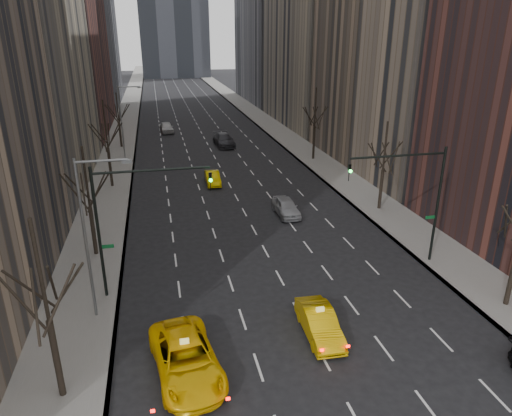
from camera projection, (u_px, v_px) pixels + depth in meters
sidewalk_left at (126, 124)px, 80.07m from camera, size 4.50×320.00×0.15m
sidewalk_right at (261, 119)px, 85.02m from camera, size 4.50×320.00×0.15m
tree_lw_a at (49, 322)px, 18.57m from camera, size 3.36×3.50×8.28m
tree_lw_b at (90, 207)px, 31.40m from camera, size 3.36×3.50×7.82m
tree_lw_c at (108, 149)px, 45.88m from camera, size 3.36×3.50×8.74m
tree_lw_d at (119, 122)px, 62.46m from camera, size 3.36×3.50×7.36m
tree_rw_b at (383, 170)px, 39.89m from camera, size 3.36×3.50×7.82m
tree_rw_c at (315, 128)px, 56.19m from camera, size 3.36×3.50×8.74m
traffic_mast_left at (127, 210)px, 25.87m from camera, size 6.69×0.39×8.00m
traffic_mast_right at (417, 188)px, 29.55m from camera, size 6.69×0.39×8.00m
streetlight_near at (91, 224)px, 23.66m from camera, size 2.83×0.22×9.00m
streetlight_far at (124, 115)px, 55.58m from camera, size 2.83×0.22×9.00m
taxi_suv at (186, 359)px, 21.03m from camera, size 3.57×6.35×1.68m
taxi_sedan at (319, 323)px, 23.79m from camera, size 1.69×4.49×1.46m
silver_sedan_ahead at (286, 207)px, 39.79m from camera, size 1.82×4.41×1.50m
far_taxi at (213, 178)px, 48.02m from camera, size 1.49×4.09×1.34m
far_suv_grey at (224, 140)px, 64.37m from camera, size 2.72×6.05×1.72m
far_car_white at (167, 127)px, 73.20m from camera, size 2.27×4.96×1.65m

